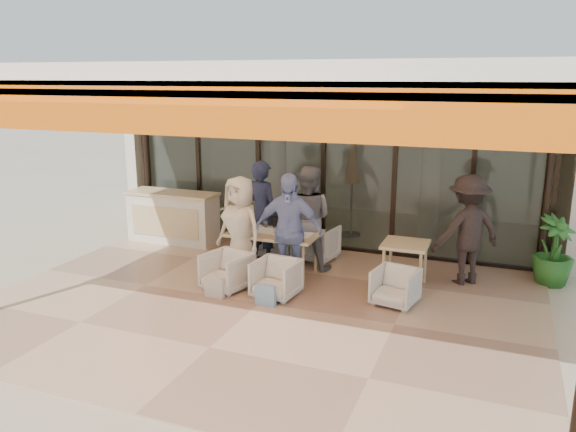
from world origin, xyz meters
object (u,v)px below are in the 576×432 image
diner_cream (240,229)px  potted_palm (554,251)px  standing_woman (467,230)px  side_chair (395,285)px  chair_far_right (316,241)px  chair_near_left (227,269)px  side_table (405,249)px  chair_near_right (276,277)px  dining_table (274,235)px  diner_grey (307,218)px  host_counter (173,217)px  diner_navy (262,213)px  diner_periwinkle (288,231)px  chair_far_left (274,238)px

diner_cream → potted_palm: diner_cream is taller
diner_cream → standing_woman: bearing=34.3°
side_chair → chair_far_right: bearing=149.4°
chair_near_left → diner_cream: bearing=105.5°
potted_palm → side_table: bearing=-155.0°
chair_near_right → side_chair: bearing=17.2°
dining_table → diner_grey: size_ratio=0.83×
chair_near_left → side_table: bearing=38.6°
standing_woman → diner_cream: bearing=-19.1°
host_counter → diner_grey: diner_grey is taller
dining_table → diner_cream: bearing=-132.0°
chair_near_left → side_chair: chair_near_left is taller
dining_table → side_table: dining_table is taller
dining_table → diner_navy: 0.65m
standing_woman → diner_periwinkle: bearing=-13.8°
dining_table → side_chair: dining_table is taller
chair_near_left → diner_navy: diner_navy is taller
chair_far_left → chair_far_right: size_ratio=0.94×
chair_far_left → diner_grey: bearing=135.3°
diner_periwinkle → standing_woman: size_ratio=1.03×
diner_grey → side_table: diner_grey is taller
chair_near_left → diner_grey: diner_grey is taller
chair_far_right → standing_woman: (2.61, -0.25, 0.54)m
dining_table → chair_far_left: bearing=113.6°
chair_near_right → chair_far_left: bearing=119.6°
side_table → standing_woman: 1.06m
chair_near_right → side_chair: (1.74, 0.36, -0.02)m
diner_navy → diner_periwinkle: diner_navy is taller
chair_near_right → diner_grey: size_ratio=0.36×
chair_far_left → diner_cream: size_ratio=0.39×
chair_far_left → chair_near_left: 1.90m
side_table → dining_table: bearing=-176.1°
diner_grey → diner_cream: 1.23m
diner_cream → side_table: diner_cream is taller
diner_navy → side_table: bearing=-168.1°
chair_near_left → diner_periwinkle: size_ratio=0.36×
side_chair → diner_periwinkle: bearing=-173.8°
chair_near_right → diner_grey: bearing=95.7°
diner_grey → side_chair: (1.74, -1.04, -0.60)m
diner_grey → potted_palm: bearing=-178.0°
host_counter → chair_far_right: size_ratio=2.57×
chair_near_right → chair_far_right: bearing=95.7°
side_table → diner_cream: bearing=-166.8°
chair_far_left → diner_periwinkle: bearing=107.1°
chair_near_left → diner_grey: size_ratio=0.37×
standing_woman → potted_palm: standing_woman is taller
chair_far_right → side_table: side_table is taller
host_counter → side_table: 4.86m
diner_grey → standing_woman: bearing=176.9°
chair_near_left → diner_navy: (0.00, 1.40, 0.60)m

